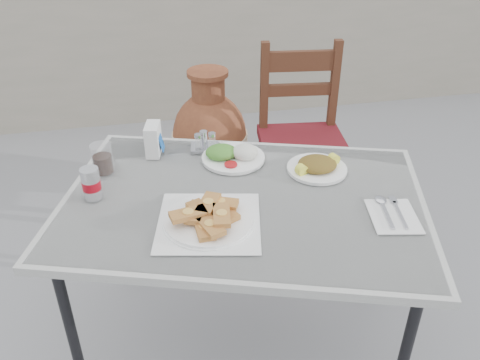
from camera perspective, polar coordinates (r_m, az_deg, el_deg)
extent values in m
plane|color=slate|center=(2.31, -2.15, -18.69)|extent=(80.00, 80.00, 0.00)
cylinder|color=black|center=(1.95, -18.14, -16.90)|extent=(0.04, 0.04, 0.73)
cylinder|color=black|center=(2.43, -12.06, -4.64)|extent=(0.04, 0.04, 0.73)
cylinder|color=black|center=(2.36, 14.96, -6.33)|extent=(0.04, 0.04, 0.73)
cube|color=white|center=(1.81, 0.38, -2.54)|extent=(1.49, 1.22, 0.03)
cube|color=white|center=(1.80, 0.38, -2.07)|extent=(1.44, 1.17, 0.01)
cube|color=white|center=(1.68, -3.51, -4.74)|extent=(0.40, 0.40, 0.00)
cylinder|color=white|center=(1.68, -3.52, -4.50)|extent=(0.30, 0.30, 0.01)
cylinder|color=white|center=(1.68, -3.52, -4.62)|extent=(0.31, 0.31, 0.01)
cylinder|color=white|center=(2.03, -0.77, 2.50)|extent=(0.25, 0.25, 0.01)
ellipsoid|color=silver|center=(2.02, 0.58, 3.16)|extent=(0.10, 0.10, 0.06)
ellipsoid|color=#34691E|center=(2.02, -2.12, 3.15)|extent=(0.13, 0.11, 0.05)
cylinder|color=#AC1217|center=(1.96, -1.04, 1.75)|extent=(0.05, 0.05, 0.01)
cylinder|color=white|center=(1.98, 8.63, 1.26)|extent=(0.23, 0.23, 0.01)
ellipsoid|color=#246A1A|center=(1.97, 8.67, 1.79)|extent=(0.15, 0.14, 0.04)
cylinder|color=#E9E93F|center=(1.92, 6.91, 1.13)|extent=(0.05, 0.04, 0.04)
cylinder|color=#E9E93F|center=(2.01, 10.46, 2.32)|extent=(0.05, 0.04, 0.04)
cylinder|color=silver|center=(1.84, -16.37, -0.38)|extent=(0.06, 0.06, 0.12)
cylinder|color=#B50C1B|center=(1.85, -16.34, -0.50)|extent=(0.07, 0.07, 0.03)
cylinder|color=silver|center=(1.82, -16.63, 1.12)|extent=(0.06, 0.06, 0.00)
cylinder|color=white|center=(1.99, -15.21, 2.34)|extent=(0.08, 0.08, 0.12)
cylinder|color=black|center=(2.00, -15.12, 1.77)|extent=(0.07, 0.07, 0.07)
cube|color=white|center=(2.08, -9.73, 4.52)|extent=(0.07, 0.12, 0.13)
cube|color=#1858B4|center=(2.08, -8.83, 4.27)|extent=(0.03, 0.06, 0.07)
cube|color=silver|center=(2.11, -3.98, 3.66)|extent=(0.13, 0.11, 0.01)
cylinder|color=white|center=(2.07, -4.71, 4.29)|extent=(0.03, 0.03, 0.07)
cylinder|color=white|center=(2.08, -3.15, 4.44)|extent=(0.03, 0.03, 0.07)
cylinder|color=silver|center=(2.11, -4.11, 4.79)|extent=(0.03, 0.03, 0.06)
cube|color=white|center=(1.78, 16.83, -3.90)|extent=(0.19, 0.23, 0.00)
cube|color=silver|center=(1.77, 16.18, -3.76)|extent=(0.04, 0.16, 0.00)
ellipsoid|color=silver|center=(1.84, 15.50, -2.09)|extent=(0.04, 0.05, 0.01)
cube|color=silver|center=(1.79, 17.54, -3.72)|extent=(0.04, 0.15, 0.00)
cube|color=silver|center=(1.86, 16.81, -2.12)|extent=(0.03, 0.05, 0.00)
cube|color=#381B0F|center=(2.69, 3.50, -3.22)|extent=(0.05, 0.05, 0.48)
cube|color=#381B0F|center=(2.76, 11.41, -2.76)|extent=(0.05, 0.05, 0.48)
cube|color=#381B0F|center=(3.01, 2.49, 0.99)|extent=(0.05, 0.05, 0.48)
cube|color=#381B0F|center=(3.07, 9.61, 1.30)|extent=(0.05, 0.05, 0.48)
cube|color=maroon|center=(2.74, 7.11, 3.88)|extent=(0.50, 0.50, 0.05)
cube|color=#381B0F|center=(2.78, 2.73, 9.98)|extent=(0.05, 0.05, 0.53)
cube|color=#381B0F|center=(2.85, 10.52, 10.07)|extent=(0.05, 0.05, 0.53)
cube|color=#381B0F|center=(2.75, 6.89, 13.13)|extent=(0.43, 0.08, 0.11)
cube|color=#381B0F|center=(2.81, 6.68, 10.05)|extent=(0.43, 0.08, 0.06)
cylinder|color=brown|center=(3.25, -3.22, -0.46)|extent=(0.34, 0.34, 0.09)
ellipsoid|color=brown|center=(3.09, -3.41, 4.76)|extent=(0.45, 0.45, 0.56)
cylinder|color=beige|center=(3.09, -3.41, 4.76)|extent=(0.46, 0.46, 0.06)
cylinder|color=brown|center=(2.96, -3.60, 10.13)|extent=(0.19, 0.19, 0.17)
cylinder|color=brown|center=(2.92, -3.66, 11.89)|extent=(0.24, 0.24, 0.03)
cube|color=gray|center=(4.13, -8.53, 14.97)|extent=(6.00, 0.25, 1.20)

